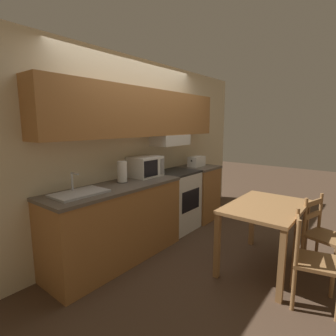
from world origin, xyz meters
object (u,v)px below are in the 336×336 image
stove_range (176,200)px  chair_right_of_table (323,235)px  paper_towel_roll (122,172)px  dining_table (265,214)px  chair_left_of_table (311,261)px  toaster (197,161)px  microwave (146,167)px  sink_basin (80,193)px

stove_range → chair_right_of_table: size_ratio=1.10×
paper_towel_roll → chair_right_of_table: size_ratio=0.31×
dining_table → chair_left_of_table: bearing=-122.4°
paper_towel_roll → chair_right_of_table: paper_towel_roll is taller
dining_table → chair_left_of_table: (-0.34, -0.54, -0.23)m
toaster → chair_left_of_table: toaster is taller
toaster → paper_towel_roll: size_ratio=1.18×
toaster → microwave: bearing=175.9°
stove_range → toaster: bearing=1.1°
stove_range → toaster: 0.82m
sink_basin → chair_left_of_table: (1.06, -2.01, -0.53)m
paper_towel_roll → chair_left_of_table: size_ratio=0.31×
microwave → chair_right_of_table: (0.64, -2.12, -0.65)m
stove_range → sink_basin: bearing=-179.5°
microwave → chair_left_of_table: 2.22m
toaster → dining_table: bearing=-121.2°
microwave → dining_table: bearing=-79.8°
microwave → paper_towel_roll: 0.45m
stove_range → paper_towel_roll: size_ratio=3.49×
sink_basin → paper_towel_roll: (0.67, 0.09, 0.12)m
chair_right_of_table → dining_table: bearing=140.6°
chair_right_of_table → stove_range: bearing=108.5°
microwave → dining_table: microwave is taller
microwave → sink_basin: 1.13m
sink_basin → paper_towel_roll: paper_towel_roll is taller
stove_range → dining_table: size_ratio=0.86×
toaster → sink_basin: bearing=-179.4°
sink_basin → dining_table: size_ratio=0.50×
microwave → paper_towel_roll: size_ratio=1.61×
toaster → dining_table: (-0.90, -1.49, -0.37)m
stove_range → microwave: 0.85m
chair_right_of_table → microwave: bearing=123.8°
sink_basin → chair_right_of_table: sink_basin is taller
dining_table → chair_right_of_table: (0.36, -0.54, -0.23)m
sink_basin → dining_table: bearing=-46.3°
microwave → sink_basin: (-1.12, -0.11, -0.12)m
toaster → chair_left_of_table: 2.46m
paper_towel_roll → dining_table: bearing=-64.7°
dining_table → chair_right_of_table: 0.69m
microwave → chair_left_of_table: (-0.06, -2.12, -0.65)m
dining_table → chair_left_of_table: chair_left_of_table is taller
stove_range → dining_table: bearing=-101.6°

